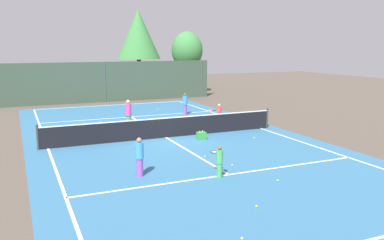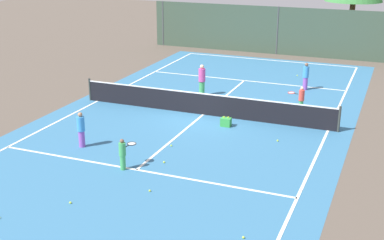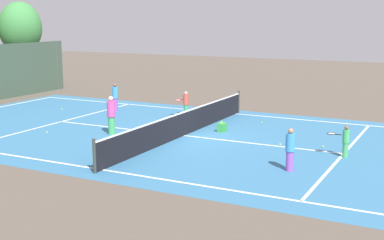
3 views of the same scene
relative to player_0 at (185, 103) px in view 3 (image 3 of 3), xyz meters
name	(u,v)px [view 3 (image 3 of 3)]	position (x,y,z in m)	size (l,w,h in m)	color
ground_plane	(184,136)	(-3.95, -2.00, -0.62)	(80.00, 80.00, 0.00)	brown
court_surface	(184,136)	(-3.95, -2.00, -0.62)	(13.00, 25.00, 0.01)	teal
tennis_net	(184,123)	(-3.95, -2.00, -0.11)	(11.90, 0.10, 1.10)	#333833
tree_1	(20,28)	(4.39, 14.90, 3.37)	(2.90, 2.84, 5.76)	brown
player_0	(185,103)	(0.00, 0.00, 0.00)	(0.84, 0.49, 1.19)	#3FA559
player_1	(111,115)	(-5.08, 0.77, 0.19)	(0.34, 0.34, 1.60)	#3FA559
player_2	(345,141)	(-4.39, -8.50, -0.04)	(0.39, 0.82, 1.12)	#3FA559
player_3	(115,97)	(-0.49, 3.81, 0.11)	(0.31, 0.31, 1.43)	purple
player_4	(290,149)	(-6.85, -7.30, 0.08)	(0.29, 0.29, 1.37)	purple
ball_crate	(222,127)	(-2.52, -3.07, -0.44)	(0.42, 0.30, 0.43)	green
tennis_ball_2	(62,109)	(-1.42, 6.55, -0.59)	(0.07, 0.07, 0.07)	#CCE533
tennis_ball_3	(323,146)	(-3.32, -7.52, -0.59)	(0.07, 0.07, 0.07)	#CCE533
tennis_ball_5	(47,132)	(-6.10, 3.33, -0.59)	(0.07, 0.07, 0.07)	#CCE533
tennis_ball_6	(159,138)	(-4.94, -1.43, -0.59)	(0.07, 0.07, 0.07)	#CCE533
tennis_ball_8	(280,144)	(-3.73, -6.00, -0.59)	(0.07, 0.07, 0.07)	#CCE533
tennis_ball_9	(262,123)	(-0.09, -3.97, -0.59)	(0.07, 0.07, 0.07)	#CCE533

